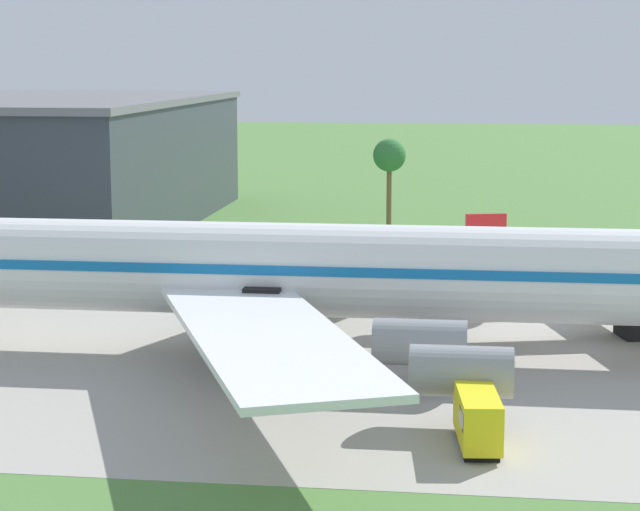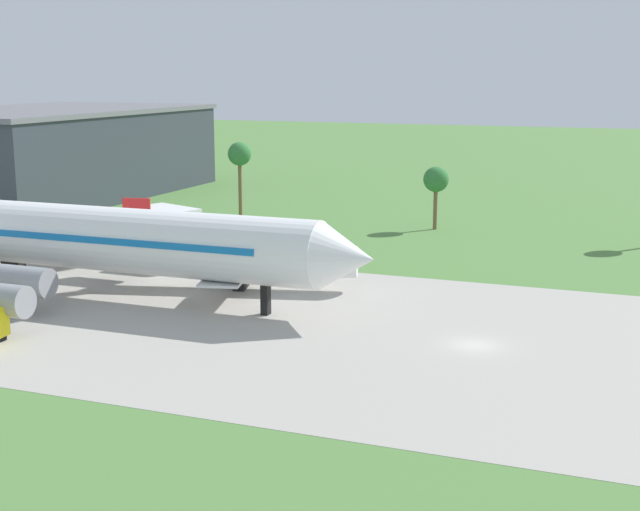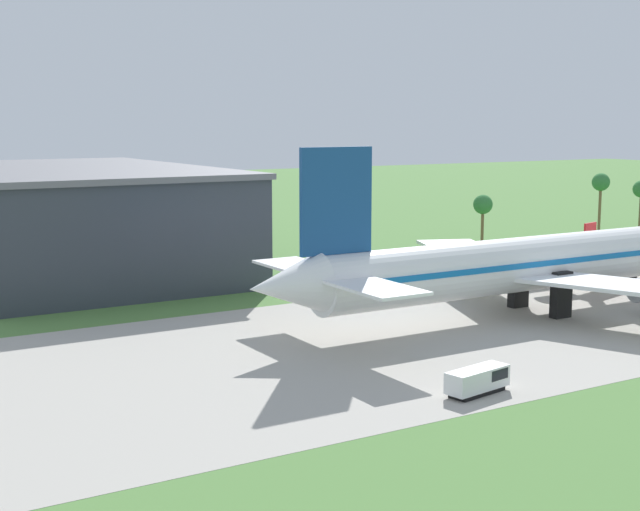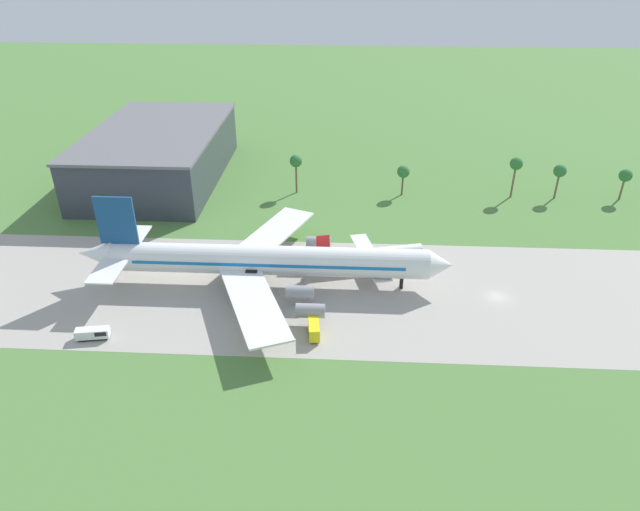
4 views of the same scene
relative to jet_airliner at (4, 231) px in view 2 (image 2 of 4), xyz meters
The scene contains 5 objects.
ground_plane 49.85m from the jet_airliner, ahead, with size 600.00×600.00×0.00m, color #517F3D.
taxiway_strip 49.85m from the jet_airliner, ahead, with size 320.00×44.00×0.02m.
jet_airliner is the anchor object (origin of this frame).
regional_aircraft 24.43m from the jet_airliner, 20.04° to the left, with size 24.15×21.98×9.27m.
terminal_building 71.32m from the jet_airliner, 124.34° to the left, with size 36.72×61.20×15.58m.
Camera 2 is at (13.28, -69.96, 22.10)m, focal length 50.00 mm.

